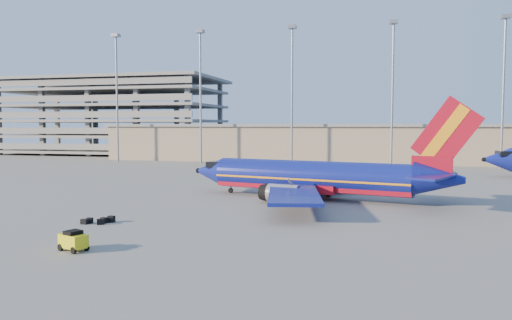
# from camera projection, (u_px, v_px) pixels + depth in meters

# --- Properties ---
(ground) EXTENTS (220.00, 220.00, 0.00)m
(ground) POSITION_uv_depth(u_px,v_px,m) (266.00, 196.00, 58.03)
(ground) COLOR slate
(ground) RESTS_ON ground
(terminal_building) EXTENTS (122.00, 16.00, 8.50)m
(terminal_building) POSITION_uv_depth(u_px,v_px,m) (367.00, 143.00, 111.46)
(terminal_building) COLOR gray
(terminal_building) RESTS_ON ground
(parking_garage) EXTENTS (62.00, 32.00, 21.40)m
(parking_garage) POSITION_uv_depth(u_px,v_px,m) (114.00, 113.00, 143.85)
(parking_garage) COLOR slate
(parking_garage) RESTS_ON ground
(light_mast_row) EXTENTS (101.60, 1.60, 28.65)m
(light_mast_row) POSITION_uv_depth(u_px,v_px,m) (341.00, 79.00, 100.13)
(light_mast_row) COLOR gray
(light_mast_row) RESTS_ON ground
(aircraft_main) EXTENTS (32.48, 30.89, 11.15)m
(aircraft_main) POSITION_uv_depth(u_px,v_px,m) (317.00, 178.00, 55.56)
(aircraft_main) COLOR navy
(aircraft_main) RESTS_ON ground
(baggage_tug) EXTENTS (2.16, 1.73, 1.35)m
(baggage_tug) POSITION_uv_depth(u_px,v_px,m) (73.00, 240.00, 32.70)
(baggage_tug) COLOR yellow
(baggage_tug) RESTS_ON ground
(luggage_pile) EXTENTS (2.34, 1.73, 0.55)m
(luggage_pile) POSITION_uv_depth(u_px,v_px,m) (99.00, 221.00, 41.85)
(luggage_pile) COLOR black
(luggage_pile) RESTS_ON ground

